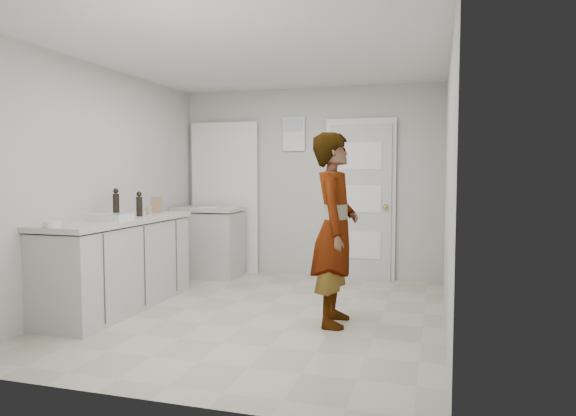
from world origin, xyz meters
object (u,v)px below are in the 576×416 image
(oil_cruet_a, at_px, (139,204))
(cake_mix_box, at_px, (157,205))
(oil_cruet_b, at_px, (116,203))
(baking_dish, at_px, (111,217))
(spice_jar, at_px, (149,210))
(person, at_px, (335,229))
(egg_bowl, at_px, (52,224))

(oil_cruet_a, bearing_deg, cake_mix_box, 98.47)
(oil_cruet_b, height_order, baking_dish, oil_cruet_b)
(baking_dish, bearing_deg, spice_jar, 91.30)
(cake_mix_box, xyz_separation_m, oil_cruet_b, (-0.11, -0.62, 0.05))
(person, relative_size, cake_mix_box, 9.60)
(spice_jar, height_order, egg_bowl, spice_jar)
(cake_mix_box, distance_m, egg_bowl, 1.64)
(oil_cruet_b, bearing_deg, person, -0.83)
(cake_mix_box, relative_size, spice_jar, 2.05)
(cake_mix_box, distance_m, oil_cruet_b, 0.63)
(person, distance_m, spice_jar, 2.20)
(person, distance_m, cake_mix_box, 2.31)
(spice_jar, distance_m, baking_dish, 0.72)
(cake_mix_box, height_order, oil_cruet_a, oil_cruet_a)
(cake_mix_box, bearing_deg, oil_cruet_a, -95.96)
(baking_dish, bearing_deg, person, 8.21)
(person, xyz_separation_m, baking_dish, (-2.14, -0.31, 0.08))
(oil_cruet_a, xyz_separation_m, oil_cruet_b, (-0.18, -0.15, 0.02))
(oil_cruet_b, bearing_deg, cake_mix_box, 80.12)
(oil_cruet_b, relative_size, baking_dish, 0.82)
(oil_cruet_a, height_order, oil_cruet_b, oil_cruet_b)
(cake_mix_box, height_order, baking_dish, cake_mix_box)
(cake_mix_box, height_order, egg_bowl, cake_mix_box)
(person, height_order, cake_mix_box, person)
(spice_jar, bearing_deg, baking_dish, -88.70)
(spice_jar, bearing_deg, cake_mix_box, 101.51)
(person, relative_size, oil_cruet_b, 5.81)
(egg_bowl, bearing_deg, baking_dish, 81.86)
(cake_mix_box, height_order, spice_jar, cake_mix_box)
(person, height_order, oil_cruet_b, person)
(person, bearing_deg, oil_cruet_b, 84.84)
(oil_cruet_b, distance_m, baking_dish, 0.40)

